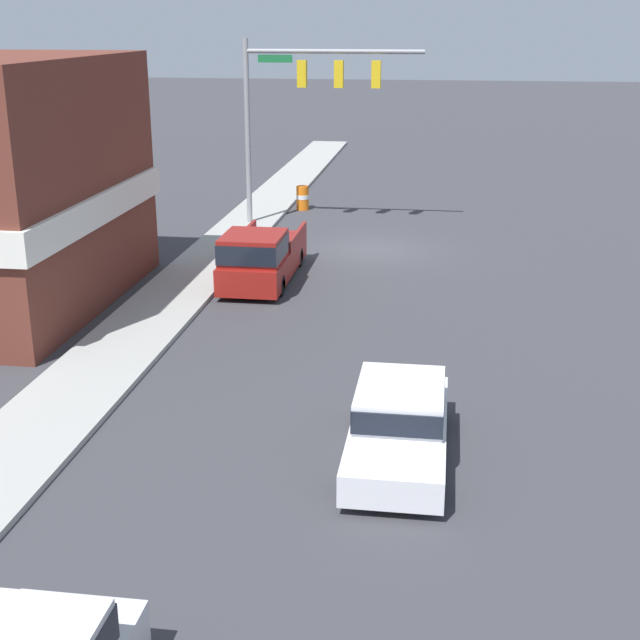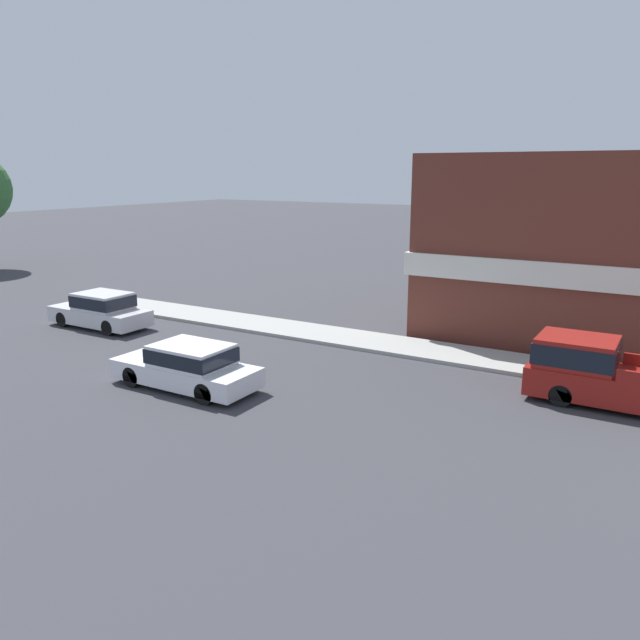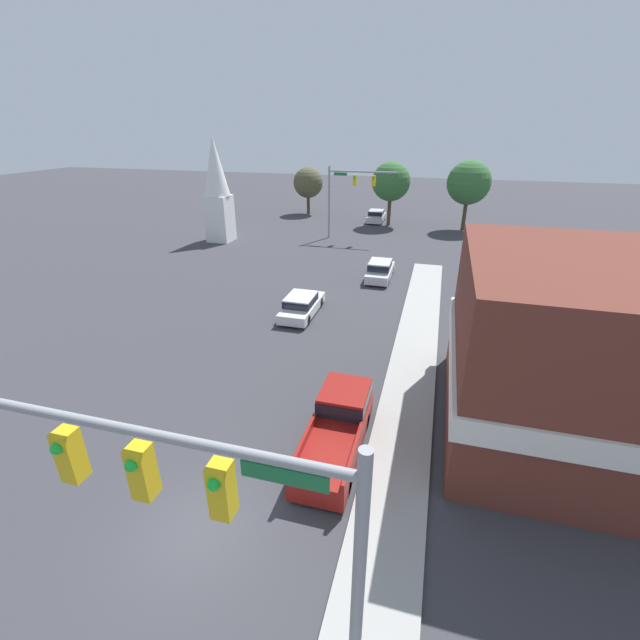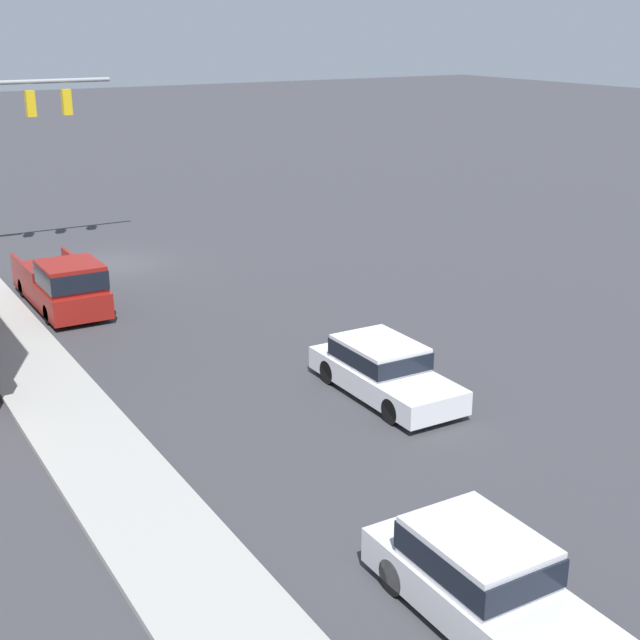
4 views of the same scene
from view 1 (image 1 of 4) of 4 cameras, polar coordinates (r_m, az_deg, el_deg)
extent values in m
plane|color=#38383D|center=(34.04, 3.48, 4.54)|extent=(200.00, 200.00, 0.00)
cube|color=#9E9E99|center=(34.94, -5.90, 4.96)|extent=(2.40, 60.00, 0.14)
cylinder|color=gray|center=(37.61, -4.65, 11.76)|extent=(0.22, 0.22, 7.60)
cylinder|color=gray|center=(36.73, 0.91, 16.81)|extent=(7.15, 0.18, 0.18)
cube|color=gold|center=(36.95, -1.16, 15.48)|extent=(0.36, 0.36, 1.05)
sphere|color=green|center=(37.13, -1.11, 15.98)|extent=(0.22, 0.22, 0.22)
cube|color=gold|center=(36.74, 1.22, 15.46)|extent=(0.36, 0.36, 1.05)
sphere|color=green|center=(36.92, 1.26, 15.97)|extent=(0.22, 0.22, 0.22)
cube|color=gold|center=(36.59, 3.62, 15.42)|extent=(0.36, 0.36, 1.05)
sphere|color=green|center=(36.77, 3.66, 15.92)|extent=(0.22, 0.22, 0.22)
cube|color=#196B38|center=(37.12, -2.89, 16.36)|extent=(1.40, 0.04, 0.30)
cylinder|color=black|center=(16.59, 7.60, -10.24)|extent=(0.22, 0.66, 0.66)
cylinder|color=black|center=(16.66, 1.84, -9.93)|extent=(0.22, 0.66, 0.66)
cylinder|color=black|center=(19.28, 7.76, -5.94)|extent=(0.22, 0.66, 0.66)
cylinder|color=black|center=(19.34, 2.86, -5.69)|extent=(0.22, 0.66, 0.66)
cube|color=silver|center=(17.86, 5.05, -7.34)|extent=(1.87, 4.85, 0.61)
cube|color=silver|center=(17.86, 5.16, -5.13)|extent=(1.72, 2.33, 0.64)
cube|color=black|center=(17.86, 5.16, -5.13)|extent=(1.74, 2.42, 0.45)
cylinder|color=black|center=(28.17, -2.58, 2.23)|extent=(0.22, 0.66, 0.66)
cylinder|color=black|center=(28.54, -6.04, 2.36)|extent=(0.22, 0.66, 0.66)
cylinder|color=black|center=(31.56, -1.37, 4.05)|extent=(0.22, 0.66, 0.66)
cylinder|color=black|center=(31.89, -4.48, 4.15)|extent=(0.22, 0.66, 0.66)
cube|color=maroon|center=(29.95, -3.60, 3.76)|extent=(1.97, 5.76, 0.85)
cube|color=maroon|center=(28.23, -4.29, 4.63)|extent=(1.87, 2.19, 0.87)
cube|color=black|center=(28.23, -4.29, 4.63)|extent=(1.89, 2.28, 0.61)
cube|color=maroon|center=(30.82, -1.46, 5.37)|extent=(0.12, 3.27, 0.35)
cube|color=maroon|center=(31.18, -4.83, 5.47)|extent=(0.12, 3.27, 0.35)
cylinder|color=orange|center=(41.13, -1.13, 7.82)|extent=(0.56, 0.56, 1.09)
cylinder|color=white|center=(41.12, -1.13, 7.89)|extent=(0.58, 0.58, 0.20)
camera|label=2|loc=(32.13, 33.29, 12.89)|focal=35.00mm
camera|label=3|loc=(41.98, -4.37, 23.15)|focal=24.00mm
camera|label=4|loc=(13.47, -91.06, 4.67)|focal=50.00mm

